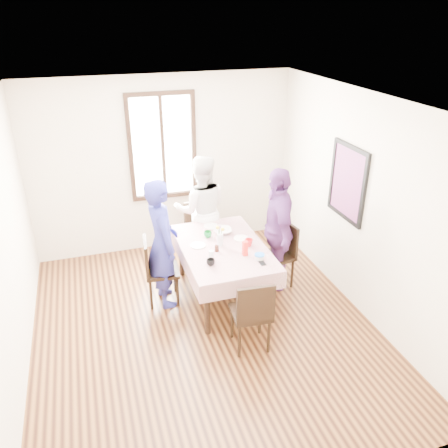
{
  "coord_description": "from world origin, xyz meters",
  "views": [
    {
      "loc": [
        -1.1,
        -4.29,
        3.54
      ],
      "look_at": [
        0.42,
        0.52,
        1.1
      ],
      "focal_mm": 36.13,
      "sensor_mm": 36.0,
      "label": 1
    }
  ],
  "objects": [
    {
      "name": "art_poster",
      "position": [
        1.98,
        0.3,
        1.55
      ],
      "size": [
        0.04,
        0.76,
        0.96
      ],
      "primitive_type": "cube",
      "color": "red",
      "rests_on": "right_wall"
    },
    {
      "name": "mug_black",
      "position": [
        0.14,
        0.16,
        0.8
      ],
      "size": [
        0.12,
        0.12,
        0.08
      ],
      "primitive_type": "imported",
      "rotation": [
        0.0,
        0.0,
        0.26
      ],
      "color": "black",
      "rests_on": "tablecloth"
    },
    {
      "name": "serving_bowl",
      "position": [
        0.53,
        0.92,
        0.79
      ],
      "size": [
        0.28,
        0.28,
        0.06
      ],
      "primitive_type": "imported",
      "rotation": [
        0.0,
        0.0,
        -0.16
      ],
      "color": "white",
      "rests_on": "tablecloth"
    },
    {
      "name": "mug_flag",
      "position": [
        0.74,
        0.47,
        0.81
      ],
      "size": [
        0.12,
        0.12,
        0.1
      ],
      "primitive_type": "imported",
      "rotation": [
        0.0,
        0.0,
        0.11
      ],
      "color": "red",
      "rests_on": "tablecloth"
    },
    {
      "name": "juice_carton",
      "position": [
        0.61,
        0.26,
        0.86
      ],
      "size": [
        0.06,
        0.06,
        0.19
      ],
      "primitive_type": "cube",
      "color": "red",
      "rests_on": "tablecloth"
    },
    {
      "name": "jam_jar",
      "position": [
        0.3,
        0.46,
        0.8
      ],
      "size": [
        0.05,
        0.05,
        0.08
      ],
      "primitive_type": "cylinder",
      "color": "black",
      "rests_on": "tablecloth"
    },
    {
      "name": "window_pane",
      "position": [
        0.0,
        2.24,
        1.65
      ],
      "size": [
        0.9,
        0.02,
        1.5
      ],
      "primitive_type": "cube",
      "color": "white",
      "rests_on": "back_wall"
    },
    {
      "name": "ground",
      "position": [
        0.0,
        0.0,
        0.0
      ],
      "size": [
        4.5,
        4.5,
        0.0
      ],
      "primitive_type": "plane",
      "color": "black",
      "rests_on": "ground"
    },
    {
      "name": "tablecloth",
      "position": [
        0.42,
        0.57,
        0.76
      ],
      "size": [
        1.05,
        1.62,
        0.01
      ],
      "primitive_type": "cube",
      "color": "#52000D",
      "rests_on": "dining_table"
    },
    {
      "name": "right_wall",
      "position": [
        2.0,
        0.0,
        1.35
      ],
      "size": [
        0.0,
        4.5,
        4.5
      ],
      "primitive_type": "plane",
      "rotation": [
        1.57,
        0.0,
        -1.57
      ],
      "color": "beige",
      "rests_on": "ground"
    },
    {
      "name": "plate_left",
      "position": [
        0.12,
        0.67,
        0.77
      ],
      "size": [
        0.2,
        0.2,
        0.01
      ],
      "primitive_type": "cylinder",
      "color": "white",
      "rests_on": "tablecloth"
    },
    {
      "name": "person_left",
      "position": [
        -0.34,
        0.71,
        0.85
      ],
      "size": [
        0.45,
        0.65,
        1.71
      ],
      "primitive_type": "imported",
      "rotation": [
        0.0,
        0.0,
        1.64
      ],
      "color": "navy",
      "rests_on": "ground"
    },
    {
      "name": "butter_tub",
      "position": [
        0.74,
        0.11,
        0.79
      ],
      "size": [
        0.11,
        0.11,
        0.06
      ],
      "primitive_type": "cylinder",
      "color": "white",
      "rests_on": "tablecloth"
    },
    {
      "name": "chair_right",
      "position": [
        1.2,
        0.61,
        0.46
      ],
      "size": [
        0.48,
        0.48,
        0.91
      ],
      "primitive_type": "cube",
      "rotation": [
        0.0,
        0.0,
        1.73
      ],
      "color": "black",
      "rests_on": "ground"
    },
    {
      "name": "chair_far",
      "position": [
        0.42,
        1.6,
        0.46
      ],
      "size": [
        0.48,
        0.48,
        0.91
      ],
      "primitive_type": "cube",
      "rotation": [
        0.0,
        0.0,
        3.29
      ],
      "color": "black",
      "rests_on": "ground"
    },
    {
      "name": "drinking_glass",
      "position": [
        0.2,
        0.33,
        0.81
      ],
      "size": [
        0.06,
        0.06,
        0.09
      ],
      "primitive_type": "cylinder",
      "color": "silver",
      "rests_on": "tablecloth"
    },
    {
      "name": "chair_near",
      "position": [
        0.42,
        -0.47,
        0.46
      ],
      "size": [
        0.45,
        0.45,
        0.91
      ],
      "primitive_type": "cube",
      "rotation": [
        0.0,
        0.0,
        -0.08
      ],
      "color": "black",
      "rests_on": "ground"
    },
    {
      "name": "butter_lid",
      "position": [
        0.74,
        0.11,
        0.82
      ],
      "size": [
        0.12,
        0.12,
        0.01
      ],
      "primitive_type": "cylinder",
      "color": "blue",
      "rests_on": "butter_tub"
    },
    {
      "name": "plate_far",
      "position": [
        0.43,
        1.16,
        0.77
      ],
      "size": [
        0.2,
        0.2,
        0.01
      ],
      "primitive_type": "cylinder",
      "color": "white",
      "rests_on": "tablecloth"
    },
    {
      "name": "plate_right",
      "position": [
        0.71,
        0.68,
        0.77
      ],
      "size": [
        0.2,
        0.2,
        0.01
      ],
      "primitive_type": "cylinder",
      "color": "white",
      "rests_on": "tablecloth"
    },
    {
      "name": "chair_left",
      "position": [
        -0.36,
        0.71,
        0.46
      ],
      "size": [
        0.46,
        0.46,
        0.91
      ],
      "primitive_type": "cube",
      "rotation": [
        0.0,
        0.0,
        -1.68
      ],
      "color": "black",
      "rests_on": "ground"
    },
    {
      "name": "person_right",
      "position": [
        1.18,
        0.61,
        0.86
      ],
      "size": [
        0.63,
        1.08,
        1.72
      ],
      "primitive_type": "imported",
      "rotation": [
        0.0,
        0.0,
        -1.79
      ],
      "color": "#5F2F70",
      "rests_on": "ground"
    },
    {
      "name": "smartphone",
      "position": [
        0.74,
        0.02,
        0.77
      ],
      "size": [
        0.07,
        0.13,
        0.01
      ],
      "primitive_type": "cube",
      "color": "black",
      "rests_on": "tablecloth"
    },
    {
      "name": "person_far",
      "position": [
        0.42,
        1.58,
        0.83
      ],
      "size": [
        0.92,
        0.78,
        1.66
      ],
      "primitive_type": "imported",
      "rotation": [
        0.0,
        0.0,
        2.94
      ],
      "color": "white",
      "rests_on": "ground"
    },
    {
      "name": "window_frame",
      "position": [
        0.0,
        2.23,
        1.65
      ],
      "size": [
        1.02,
        0.06,
        1.62
      ],
      "primitive_type": "cube",
      "color": "black",
      "rests_on": "back_wall"
    },
    {
      "name": "flower_vase",
      "position": [
        0.39,
        0.61,
        0.84
      ],
      "size": [
        0.08,
        0.08,
        0.16
      ],
      "primitive_type": "cylinder",
      "color": "silver",
      "rests_on": "tablecloth"
    },
    {
      "name": "flower_bunch",
      "position": [
        0.39,
        0.61,
        0.97
      ],
      "size": [
        0.09,
        0.09,
        0.1
      ],
      "primitive_type": null,
      "color": "yellow",
      "rests_on": "flower_vase"
    },
    {
      "name": "mug_green",
      "position": [
        0.3,
        0.87,
        0.8
      ],
      "size": [
        0.15,
        0.15,
        0.08
      ],
      "primitive_type": "imported",
      "rotation": [
        0.0,
        0.0,
        -0.62
      ],
      "color": "#0C7226",
      "rests_on": "tablecloth"
    },
    {
      "name": "back_wall",
      "position": [
        0.0,
        2.25,
        1.35
      ],
      "size": [
        4.0,
        0.0,
        4.0
      ],
      "primitive_type": "plane",
      "rotation": [
        1.57,
        0.0,
        0.0
      ],
      "color": "beige",
      "rests_on": "ground"
    },
    {
      "name": "dining_table",
      "position": [
        0.42,
        0.57,
        0.38
      ],
      "size": [
        0.93,
        1.5,
        0.75
      ],
      "primitive_type": "cube",
      "color": "black",
      "rests_on": "ground"
    }
  ]
}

